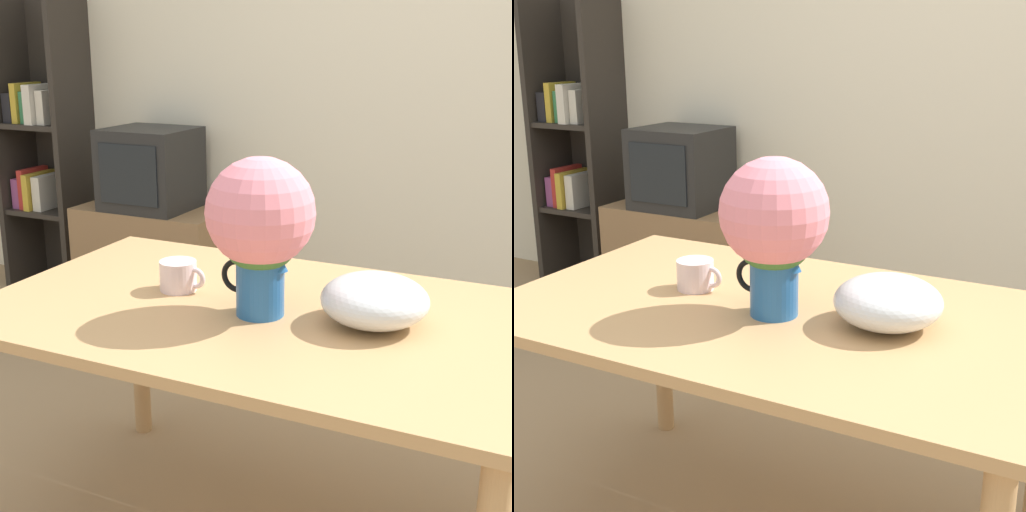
# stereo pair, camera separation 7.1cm
# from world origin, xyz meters

# --- Properties ---
(wall_back) EXTENTS (8.00, 0.05, 2.60)m
(wall_back) POSITION_xyz_m (0.00, 1.98, 1.30)
(wall_back) COLOR #EDE5CC
(wall_back) RESTS_ON ground_plane
(table) EXTENTS (1.43, 0.90, 0.73)m
(table) POSITION_xyz_m (-0.15, 0.23, 0.64)
(table) COLOR tan
(table) RESTS_ON ground_plane
(flower_vase) EXTENTS (0.27, 0.27, 0.40)m
(flower_vase) POSITION_xyz_m (-0.12, 0.19, 0.97)
(flower_vase) COLOR #235B9E
(flower_vase) RESTS_ON table
(coffee_mug) EXTENTS (0.14, 0.10, 0.08)m
(coffee_mug) POSITION_xyz_m (-0.41, 0.27, 0.77)
(coffee_mug) COLOR silver
(coffee_mug) RESTS_ON table
(white_bowl) EXTENTS (0.26, 0.26, 0.13)m
(white_bowl) POSITION_xyz_m (0.16, 0.25, 0.79)
(white_bowl) COLOR silver
(white_bowl) RESTS_ON table
(tv_stand) EXTENTS (0.78, 0.41, 0.57)m
(tv_stand) POSITION_xyz_m (-1.44, 1.69, 0.28)
(tv_stand) COLOR #8E6B47
(tv_stand) RESTS_ON ground_plane
(tv_set) EXTENTS (0.43, 0.40, 0.41)m
(tv_set) POSITION_xyz_m (-1.44, 1.69, 0.77)
(tv_set) COLOR black
(tv_set) RESTS_ON tv_stand
(bookshelf) EXTENTS (0.47, 0.33, 1.63)m
(bookshelf) POSITION_xyz_m (-2.23, 1.81, 0.81)
(bookshelf) COLOR #2D2823
(bookshelf) RESTS_ON ground_plane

